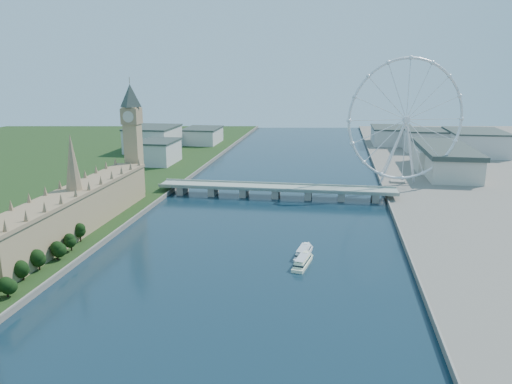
# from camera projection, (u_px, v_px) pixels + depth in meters

# --- Properties ---
(parliament_range) EXTENTS (24.00, 200.00, 70.00)m
(parliament_range) POSITION_uv_depth(u_px,v_px,m) (76.00, 210.00, 354.82)
(parliament_range) COLOR tan
(parliament_range) RESTS_ON ground
(big_ben) EXTENTS (20.02, 20.02, 110.00)m
(big_ben) POSITION_uv_depth(u_px,v_px,m) (132.00, 125.00, 446.69)
(big_ben) COLOR tan
(big_ben) RESTS_ON ground
(westminster_bridge) EXTENTS (220.00, 22.00, 9.50)m
(westminster_bridge) POSITION_uv_depth(u_px,v_px,m) (276.00, 190.00, 463.00)
(westminster_bridge) COLOR gray
(westminster_bridge) RESTS_ON ground
(london_eye) EXTENTS (113.60, 39.12, 124.30)m
(london_eye) POSITION_uv_depth(u_px,v_px,m) (406.00, 120.00, 482.96)
(london_eye) COLOR silver
(london_eye) RESTS_ON ground
(county_hall) EXTENTS (54.00, 144.00, 35.00)m
(county_hall) POSITION_uv_depth(u_px,v_px,m) (443.00, 174.00, 562.83)
(county_hall) COLOR beige
(county_hall) RESTS_ON ground
(city_skyline) EXTENTS (505.00, 280.00, 32.00)m
(city_skyline) POSITION_uv_depth(u_px,v_px,m) (325.00, 141.00, 703.86)
(city_skyline) COLOR beige
(city_skyline) RESTS_ON ground
(tour_boat_near) EXTENTS (12.52, 29.45, 6.30)m
(tour_boat_near) POSITION_uv_depth(u_px,v_px,m) (302.00, 266.00, 302.72)
(tour_boat_near) COLOR #E8F3CB
(tour_boat_near) RESTS_ON ground
(tour_boat_far) EXTENTS (11.78, 29.27, 6.28)m
(tour_boat_far) POSITION_uv_depth(u_px,v_px,m) (303.00, 256.00, 318.13)
(tour_boat_far) COLOR white
(tour_boat_far) RESTS_ON ground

